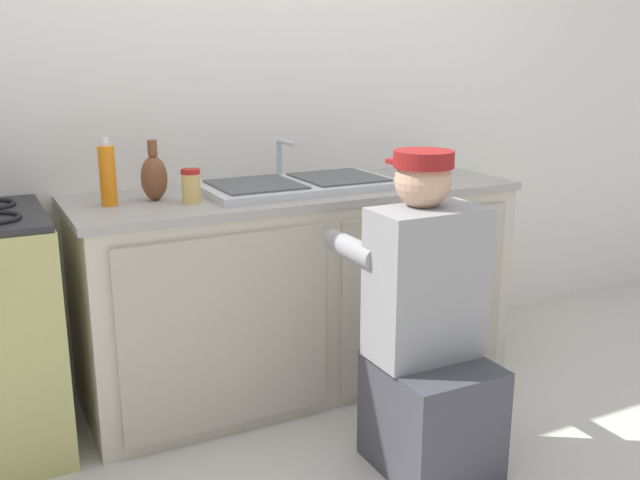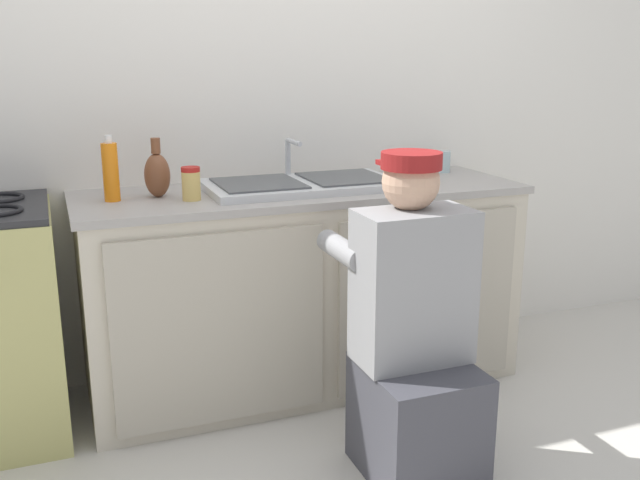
# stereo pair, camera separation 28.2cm
# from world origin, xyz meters

# --- Properties ---
(ground_plane) EXTENTS (12.00, 12.00, 0.00)m
(ground_plane) POSITION_xyz_m (0.00, 0.00, 0.00)
(ground_plane) COLOR beige
(back_wall) EXTENTS (6.00, 0.10, 2.50)m
(back_wall) POSITION_xyz_m (0.00, 0.65, 1.25)
(back_wall) COLOR silver
(back_wall) RESTS_ON ground_plane
(counter_cabinet) EXTENTS (1.82, 0.62, 0.84)m
(counter_cabinet) POSITION_xyz_m (0.00, 0.29, 0.42)
(counter_cabinet) COLOR beige
(counter_cabinet) RESTS_ON ground_plane
(countertop) EXTENTS (1.86, 0.62, 0.03)m
(countertop) POSITION_xyz_m (0.00, 0.30, 0.85)
(countertop) COLOR #9E9993
(countertop) RESTS_ON counter_cabinet
(sink_double_basin) EXTENTS (0.80, 0.44, 0.19)m
(sink_double_basin) POSITION_xyz_m (0.00, 0.30, 0.89)
(sink_double_basin) COLOR silver
(sink_double_basin) RESTS_ON countertop
(plumber_person) EXTENTS (0.42, 0.61, 1.10)m
(plumber_person) POSITION_xyz_m (0.11, -0.48, 0.46)
(plumber_person) COLOR #3F3F47
(plumber_person) RESTS_ON ground_plane
(spice_bottle_red) EXTENTS (0.04, 0.04, 0.10)m
(spice_bottle_red) POSITION_xyz_m (0.51, 0.27, 0.92)
(spice_bottle_red) COLOR red
(spice_bottle_red) RESTS_ON countertop
(soap_bottle_orange) EXTENTS (0.06, 0.06, 0.25)m
(soap_bottle_orange) POSITION_xyz_m (-0.76, 0.32, 0.98)
(soap_bottle_orange) COLOR orange
(soap_bottle_orange) RESTS_ON countertop
(vase_decorative) EXTENTS (0.10, 0.10, 0.23)m
(vase_decorative) POSITION_xyz_m (-0.59, 0.33, 0.96)
(vase_decorative) COLOR brown
(vase_decorative) RESTS_ON countertop
(water_glass) EXTENTS (0.06, 0.06, 0.10)m
(water_glass) POSITION_xyz_m (0.76, 0.45, 0.92)
(water_glass) COLOR #ADC6CC
(water_glass) RESTS_ON countertop
(condiment_jar) EXTENTS (0.07, 0.07, 0.13)m
(condiment_jar) POSITION_xyz_m (-0.48, 0.22, 0.93)
(condiment_jar) COLOR #DBB760
(condiment_jar) RESTS_ON countertop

